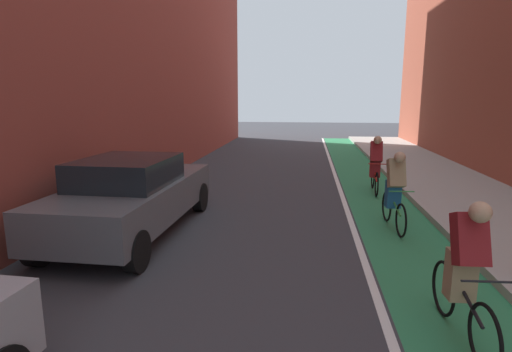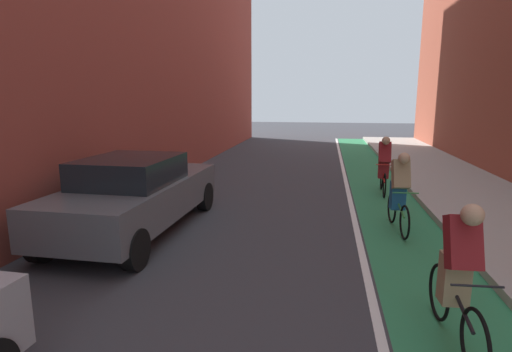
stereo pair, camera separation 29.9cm
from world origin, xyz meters
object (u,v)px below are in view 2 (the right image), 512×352
parked_sedan_gray (136,194)px  cyclist_mid (459,273)px  cyclist_trailing (399,189)px  cyclist_far (384,165)px

parked_sedan_gray → cyclist_mid: bearing=-29.9°
cyclist_trailing → cyclist_far: bearing=87.6°
parked_sedan_gray → cyclist_far: cyclist_far is taller
cyclist_trailing → cyclist_far: size_ratio=0.99×
cyclist_mid → cyclist_trailing: size_ratio=1.01×
parked_sedan_gray → cyclist_trailing: size_ratio=2.70×
cyclist_mid → cyclist_far: 7.19m
parked_sedan_gray → cyclist_far: bearing=39.1°
cyclist_mid → cyclist_trailing: cyclist_mid is taller
parked_sedan_gray → cyclist_trailing: cyclist_trailing is taller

